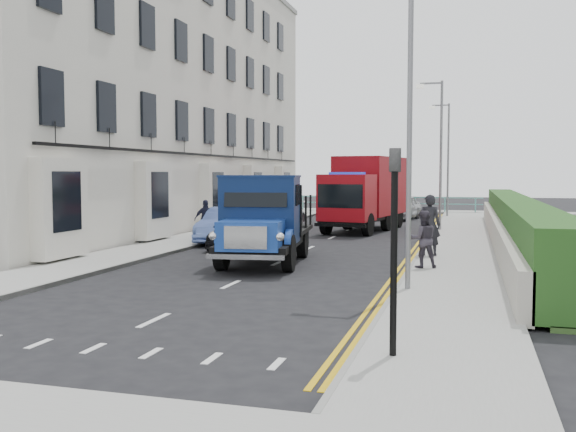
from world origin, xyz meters
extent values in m
plane|color=black|center=(0.00, 0.00, 0.00)|extent=(120.00, 120.00, 0.00)
cube|color=gray|center=(-5.20, 9.00, 0.06)|extent=(2.40, 38.00, 0.12)
cube|color=gray|center=(5.30, 9.00, 0.06)|extent=(2.60, 38.00, 0.12)
cube|color=gray|center=(0.00, 29.00, 0.06)|extent=(30.00, 2.50, 0.12)
plane|color=slate|center=(0.00, 60.00, 0.00)|extent=(120.00, 120.00, 0.00)
cube|color=beige|center=(-9.50, 13.00, 7.00)|extent=(6.00, 30.00, 14.00)
cube|color=black|center=(-6.35, 13.00, 3.60)|extent=(0.12, 28.00, 0.10)
cube|color=#B2AD9E|center=(6.60, 9.00, 0.55)|extent=(0.30, 28.00, 1.00)
cube|color=#144117|center=(7.30, 9.00, 0.95)|extent=(1.20, 28.00, 1.70)
cube|color=#59B2A5|center=(0.00, 28.20, 1.08)|extent=(13.00, 0.08, 0.06)
cube|color=#59B2A5|center=(0.00, 28.20, 0.65)|extent=(13.00, 0.06, 0.05)
cylinder|color=slate|center=(4.30, -2.00, 3.50)|extent=(0.12, 0.12, 7.00)
cylinder|color=slate|center=(4.30, 14.00, 3.50)|extent=(0.12, 0.12, 7.00)
cube|color=slate|center=(3.80, 14.00, 6.90)|extent=(1.00, 0.08, 0.08)
cube|color=beige|center=(3.30, 14.00, 6.78)|extent=(0.35, 0.18, 0.18)
cylinder|color=slate|center=(4.30, 24.00, 3.50)|extent=(0.12, 0.12, 7.00)
cube|color=slate|center=(3.80, 24.00, 6.90)|extent=(1.00, 0.08, 0.08)
cube|color=beige|center=(3.30, 24.00, 6.78)|extent=(0.35, 0.18, 0.18)
cylinder|color=black|center=(4.60, -7.50, 1.50)|extent=(0.10, 0.10, 3.00)
imported|color=black|center=(4.60, -7.50, 2.60)|extent=(0.16, 0.20, 1.00)
cylinder|color=black|center=(-1.09, 0.13, 0.52)|extent=(0.41, 1.07, 1.04)
cylinder|color=black|center=(0.81, 0.37, 0.52)|extent=(0.41, 1.07, 1.04)
cylinder|color=black|center=(-1.48, 3.15, 0.52)|extent=(0.41, 1.07, 1.04)
cylinder|color=black|center=(0.42, 3.40, 0.52)|extent=(0.41, 1.07, 1.04)
cube|color=black|center=(-0.33, 1.76, 0.67)|extent=(2.72, 5.44, 0.20)
cube|color=#1B3F97|center=(-0.08, -0.23, 1.07)|extent=(1.85, 1.62, 0.78)
cube|color=silver|center=(0.02, -0.96, 1.07)|extent=(1.14, 0.23, 0.60)
cube|color=#0C1C44|center=(-0.24, 1.01, 1.69)|extent=(2.33, 1.57, 1.90)
cube|color=black|center=(-0.50, 3.06, 0.92)|extent=(2.66, 3.31, 0.13)
cylinder|color=black|center=(-0.55, 11.34, 0.51)|extent=(0.45, 1.05, 1.02)
cylinder|color=black|center=(1.38, 11.04, 0.51)|extent=(0.45, 1.05, 1.02)
cylinder|color=black|center=(-0.10, 14.19, 0.51)|extent=(0.45, 1.05, 1.02)
cylinder|color=black|center=(1.82, 13.88, 0.51)|extent=(0.45, 1.05, 1.02)
cylinder|color=black|center=(0.22, 16.20, 0.51)|extent=(0.45, 1.05, 1.02)
cylinder|color=black|center=(2.14, 15.90, 0.51)|extent=(0.45, 1.05, 1.02)
cube|color=black|center=(0.79, 13.58, 0.70)|extent=(3.12, 6.75, 0.23)
cube|color=maroon|center=(0.41, 11.19, 1.67)|extent=(2.47, 2.09, 2.04)
cube|color=black|center=(0.28, 10.35, 1.76)|extent=(2.03, 0.39, 1.02)
cube|color=maroon|center=(0.95, 14.59, 2.13)|extent=(3.04, 5.13, 2.78)
imported|color=black|center=(-2.60, 5.34, 0.62)|extent=(1.77, 3.75, 1.24)
imported|color=#5C77C5|center=(-3.60, 7.00, 0.69)|extent=(1.80, 4.31, 1.39)
imported|color=#A3A4A8|center=(-3.60, 14.44, 0.66)|extent=(2.02, 4.61, 1.32)
imported|color=black|center=(-1.41, 24.37, 0.82)|extent=(3.84, 6.35, 1.65)
imported|color=#ADAEB2|center=(1.71, 21.71, 0.73)|extent=(2.34, 4.47, 1.45)
imported|color=black|center=(4.40, 4.16, 1.10)|extent=(0.72, 0.48, 1.95)
imported|color=#36313C|center=(4.40, 1.39, 0.92)|extent=(0.91, 0.80, 1.59)
imported|color=#1B1C30|center=(-4.45, 6.88, 0.91)|extent=(0.99, 0.65, 1.57)
imported|color=#453332|center=(-6.00, 14.57, 1.07)|extent=(0.93, 0.60, 1.89)
camera|label=1|loc=(5.63, -16.65, 2.74)|focal=40.00mm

